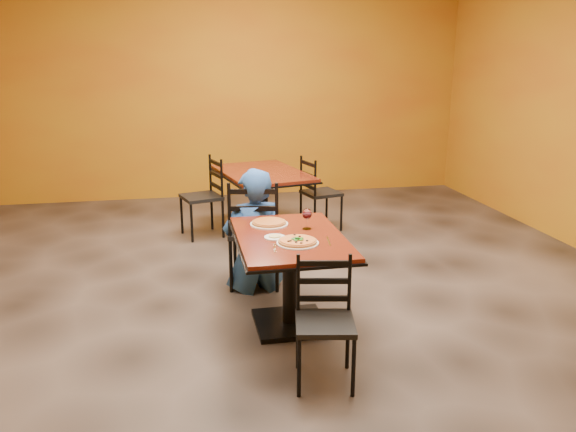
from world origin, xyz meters
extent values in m
cube|color=black|center=(0.00, 0.00, 0.00)|extent=(7.00, 8.00, 0.01)
cube|color=#A47712|center=(0.00, 4.00, 1.50)|extent=(7.00, 0.01, 3.00)
cube|color=#5F1A0F|center=(0.00, -0.50, 0.73)|extent=(0.80, 1.20, 0.03)
cube|color=black|center=(0.00, -0.50, 0.71)|extent=(0.83, 1.23, 0.02)
cylinder|color=black|center=(0.00, -0.50, 0.37)|extent=(0.12, 0.12, 0.66)
cube|color=black|center=(0.00, -0.50, 0.02)|extent=(0.55, 0.55, 0.04)
cube|color=#5F1A0F|center=(0.16, 2.01, 0.73)|extent=(1.15, 1.50, 0.03)
cube|color=black|center=(0.16, 2.01, 0.71)|extent=(1.19, 1.53, 0.02)
cylinder|color=black|center=(0.16, 2.01, 0.37)|extent=(0.13, 0.13, 0.66)
cube|color=black|center=(0.16, 2.01, 0.02)|extent=(0.73, 0.73, 0.04)
imported|color=#1B4399|center=(-0.17, 0.32, 0.56)|extent=(0.62, 0.46, 1.12)
cylinder|color=white|center=(0.02, -0.69, 0.76)|extent=(0.31, 0.31, 0.01)
cylinder|color=maroon|center=(0.02, -0.69, 0.77)|extent=(0.28, 0.28, 0.02)
cylinder|color=white|center=(-0.11, -0.18, 0.76)|extent=(0.31, 0.31, 0.01)
cylinder|color=orange|center=(-0.11, -0.18, 0.77)|extent=(0.28, 0.28, 0.02)
cylinder|color=white|center=(-0.12, -0.53, 0.76)|extent=(0.16, 0.16, 0.01)
cylinder|color=tan|center=(-0.12, -0.53, 0.76)|extent=(0.09, 0.09, 0.01)
cube|color=silver|center=(-0.17, -0.77, 0.75)|extent=(0.05, 0.19, 0.00)
cube|color=silver|center=(0.25, -0.69, 0.75)|extent=(0.04, 0.21, 0.00)
camera|label=1|loc=(-0.81, -4.56, 2.08)|focal=35.60mm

